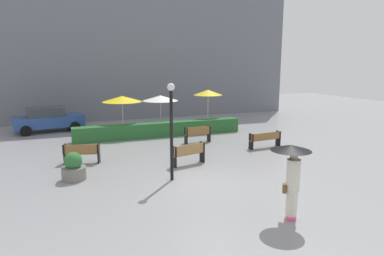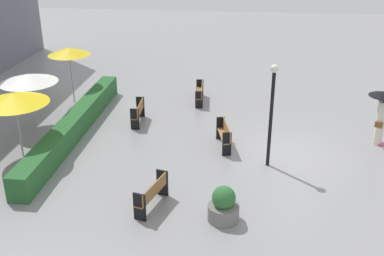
{
  "view_description": "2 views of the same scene",
  "coord_description": "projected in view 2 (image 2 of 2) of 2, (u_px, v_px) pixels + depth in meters",
  "views": [
    {
      "loc": [
        -4.65,
        -10.73,
        4.33
      ],
      "look_at": [
        1.3,
        4.84,
        1.12
      ],
      "focal_mm": 31.4,
      "sensor_mm": 36.0,
      "label": 1
    },
    {
      "loc": [
        -15.54,
        1.81,
        7.74
      ],
      "look_at": [
        0.0,
        3.62,
        0.82
      ],
      "focal_mm": 43.24,
      "sensor_mm": 36.0,
      "label": 2
    }
  ],
  "objects": [
    {
      "name": "patio_umbrella_white",
      "position": [
        28.0,
        78.0,
        18.39
      ],
      "size": [
        2.32,
        2.32,
        2.3
      ],
      "color": "silver",
      "rests_on": "ground"
    },
    {
      "name": "lamp_post",
      "position": [
        272.0,
        105.0,
        15.29
      ],
      "size": [
        0.28,
        0.28,
        3.64
      ],
      "color": "black",
      "rests_on": "ground"
    },
    {
      "name": "bench_mid_center",
      "position": [
        225.0,
        134.0,
        17.31
      ],
      "size": [
        1.59,
        0.64,
        0.92
      ],
      "color": "#9E7242",
      "rests_on": "ground"
    },
    {
      "name": "bench_far_left",
      "position": [
        153.0,
        193.0,
        13.59
      ],
      "size": [
        1.6,
        0.78,
        0.86
      ],
      "color": "olive",
      "rests_on": "ground"
    },
    {
      "name": "planter_pot",
      "position": [
        224.0,
        206.0,
        13.02
      ],
      "size": [
        0.9,
        0.9,
        1.07
      ],
      "color": "slate",
      "rests_on": "ground"
    },
    {
      "name": "patio_umbrella_yellow_far",
      "position": [
        69.0,
        51.0,
        21.05
      ],
      "size": [
        1.92,
        1.92,
        2.61
      ],
      "color": "silver",
      "rests_on": "ground"
    },
    {
      "name": "bench_far_right",
      "position": [
        200.0,
        92.0,
        21.81
      ],
      "size": [
        1.87,
        0.48,
        0.81
      ],
      "color": "olive",
      "rests_on": "ground"
    },
    {
      "name": "hedge_strip",
      "position": [
        75.0,
        125.0,
        18.36
      ],
      "size": [
        10.13,
        0.7,
        0.86
      ],
      "primitive_type": "cube",
      "color": "#28602D",
      "rests_on": "ground"
    },
    {
      "name": "bench_back_row",
      "position": [
        138.0,
        111.0,
        19.44
      ],
      "size": [
        1.54,
        0.43,
        0.91
      ],
      "color": "olive",
      "rests_on": "ground"
    },
    {
      "name": "ground_plane",
      "position": [
        289.0,
        153.0,
        17.06
      ],
      "size": [
        60.0,
        60.0,
        0.0
      ],
      "primitive_type": "plane",
      "color": "gray"
    },
    {
      "name": "pedestrian_with_umbrella",
      "position": [
        383.0,
        109.0,
        17.14
      ],
      "size": [
        1.12,
        1.12,
        2.14
      ],
      "color": "silver",
      "rests_on": "ground"
    },
    {
      "name": "patio_umbrella_yellow",
      "position": [
        14.0,
        99.0,
        15.93
      ],
      "size": [
        2.38,
        2.38,
        2.41
      ],
      "color": "silver",
      "rests_on": "ground"
    }
  ]
}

